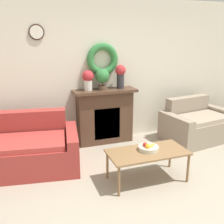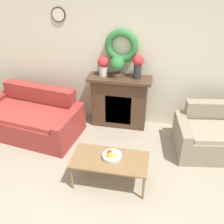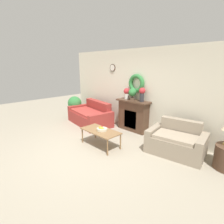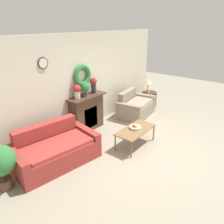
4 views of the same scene
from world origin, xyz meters
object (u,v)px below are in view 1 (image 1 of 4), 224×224
at_px(vase_on_mantel_right, 120,75).
at_px(potted_plant_on_mantel, 102,77).
at_px(fruit_bowl, 148,148).
at_px(vase_on_mantel_left, 88,79).
at_px(fireplace, 105,116).
at_px(loveseat_right, 197,125).
at_px(couch_left, 19,150).
at_px(coffee_table, 148,154).

bearing_deg(vase_on_mantel_right, potted_plant_on_mantel, -176.87).
xyz_separation_m(fruit_bowl, vase_on_mantel_left, (-0.46, 1.56, 0.77)).
bearing_deg(fireplace, potted_plant_on_mantel, -162.47).
relative_size(loveseat_right, potted_plant_on_mantel, 3.75).
distance_m(fireplace, couch_left, 1.72).
height_order(coffee_table, potted_plant_on_mantel, potted_plant_on_mantel).
relative_size(fireplace, vase_on_mantel_left, 3.21).
height_order(loveseat_right, vase_on_mantel_right, vase_on_mantel_right).
distance_m(couch_left, coffee_table, 2.00).
distance_m(coffee_table, vase_on_mantel_left, 1.86).
bearing_deg(vase_on_mantel_right, coffee_table, -96.85).
distance_m(fireplace, fruit_bowl, 1.56).
relative_size(loveseat_right, fruit_bowl, 5.05).
xyz_separation_m(vase_on_mantel_right, potted_plant_on_mantel, (-0.37, -0.02, -0.02)).
bearing_deg(fruit_bowl, couch_left, 150.82).
bearing_deg(loveseat_right, fireplace, 155.99).
relative_size(fireplace, potted_plant_on_mantel, 3.05).
bearing_deg(fruit_bowl, loveseat_right, 32.89).
distance_m(loveseat_right, vase_on_mantel_left, 2.36).
distance_m(vase_on_mantel_right, potted_plant_on_mantel, 0.37).
distance_m(fruit_bowl, potted_plant_on_mantel, 1.74).
xyz_separation_m(couch_left, vase_on_mantel_left, (1.29, 0.58, 0.96)).
distance_m(couch_left, loveseat_right, 3.38).
bearing_deg(fruit_bowl, fireplace, 95.50).
distance_m(loveseat_right, fruit_bowl, 1.95).
height_order(couch_left, coffee_table, couch_left).
height_order(coffee_table, vase_on_mantel_right, vase_on_mantel_right).
bearing_deg(vase_on_mantel_right, vase_on_mantel_left, 180.00).
distance_m(couch_left, potted_plant_on_mantel, 1.92).
xyz_separation_m(loveseat_right, vase_on_mantel_right, (-1.46, 0.50, 1.01)).
distance_m(fruit_bowl, vase_on_mantel_left, 1.80).
height_order(couch_left, potted_plant_on_mantel, potted_plant_on_mantel).
relative_size(coffee_table, vase_on_mantel_right, 2.54).
bearing_deg(coffee_table, vase_on_mantel_left, 105.53).
xyz_separation_m(fruit_bowl, vase_on_mantel_right, (0.17, 1.56, 0.82)).
distance_m(couch_left, vase_on_mantel_left, 1.71).
relative_size(fireplace, vase_on_mantel_right, 2.68).
height_order(coffee_table, fruit_bowl, fruit_bowl).
relative_size(fireplace, fruit_bowl, 4.11).
xyz_separation_m(couch_left, potted_plant_on_mantel, (1.55, 0.56, 0.99)).
xyz_separation_m(loveseat_right, fruit_bowl, (-1.63, -1.06, 0.19)).
bearing_deg(couch_left, fruit_bowl, -20.56).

